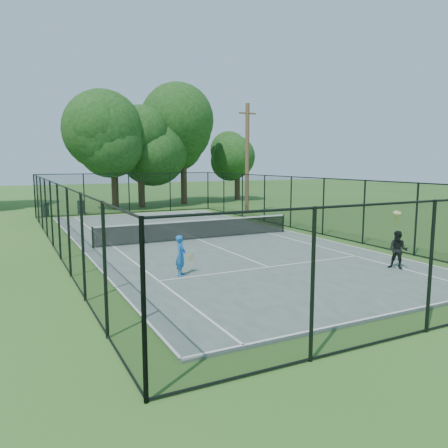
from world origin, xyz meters
name	(u,v)px	position (x,y,z in m)	size (l,w,h in m)	color
ground	(198,240)	(0.00, 0.00, 0.00)	(120.00, 120.00, 0.00)	#2E5F20
tennis_court	(198,240)	(0.00, 0.00, 0.03)	(11.00, 24.00, 0.06)	#505E59
tennis_net	(198,229)	(0.00, 0.00, 0.58)	(10.08, 0.08, 0.95)	black
fence	(198,210)	(0.00, 0.00, 1.50)	(13.10, 26.10, 3.00)	black
tree_near_left	(113,140)	(-0.25, 16.45, 5.52)	(6.88, 6.88, 8.98)	#332114
tree_near_mid	(140,148)	(2.07, 16.88, 4.99)	(6.19, 6.19, 8.10)	#332114
tree_near_right	(183,140)	(6.33, 17.88, 5.74)	(6.54, 6.54, 9.03)	#332114
tree_far_right	(237,161)	(12.89, 19.78, 3.92)	(4.79, 4.79, 6.33)	#332114
trash_bin_left	(45,209)	(-5.85, 13.75, 0.48)	(0.58, 0.58, 0.95)	black
trash_bin_right	(81,207)	(-3.32, 14.18, 0.50)	(0.58, 0.58, 0.99)	black
utility_pole	(247,158)	(7.87, 9.00, 4.08)	(1.40, 0.30, 8.04)	#4C3823
player_blue	(181,255)	(-3.22, -6.06, 0.74)	(0.86, 0.59, 1.35)	blue
player_black	(398,250)	(3.93, -8.66, 0.74)	(0.79, 0.91, 2.03)	black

